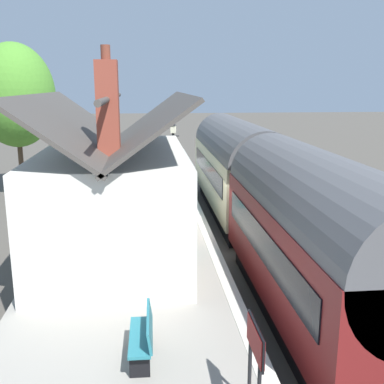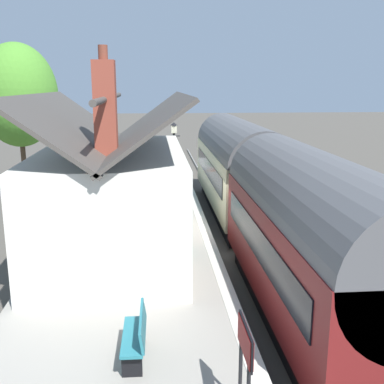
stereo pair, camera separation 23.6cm
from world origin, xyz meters
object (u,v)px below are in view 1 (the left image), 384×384
bench_platform_end (147,181)px  lamp_post_platform (173,146)px  train (263,190)px  bench_near_building (144,173)px  station_building (115,198)px  planter_edge_far (104,166)px  station_sign_board (255,348)px  planter_bench_left (174,165)px  planter_by_door (122,168)px  bench_by_lamp (144,335)px  planter_under_sign (180,201)px  tree_distant (15,96)px  planter_bench_right (118,186)px

bench_platform_end → lamp_post_platform: 2.96m
train → bench_near_building: 9.02m
station_building → planter_edge_far: size_ratio=9.03×
station_sign_board → planter_bench_left: bearing=-0.1°
planter_edge_far → station_sign_board: station_sign_board is taller
station_building → bench_near_building: 10.20m
planter_by_door → station_sign_board: 19.38m
station_building → bench_by_lamp: 5.89m
station_building → train: bearing=-66.5°
station_building → planter_under_sign: (4.94, -2.31, -1.41)m
planter_bench_left → bench_near_building: bearing=148.5°
bench_by_lamp → planter_under_sign: (10.65, -1.49, -0.19)m
planter_bench_left → planter_edge_far: planter_edge_far is taller
train → bench_by_lamp: bearing=151.9°
train → tree_distant: tree_distant is taller
planter_bench_right → bench_by_lamp: bearing=-174.9°
planter_edge_far → planter_by_door: 1.27m
planter_under_sign → bench_by_lamp: bearing=172.0°
planter_bench_right → tree_distant: 7.58m
bench_near_building → train: bearing=-151.7°
planter_by_door → lamp_post_platform: bearing=-155.4°
station_building → planter_by_door: (11.71, 0.42, -1.19)m
train → planter_by_door: size_ratio=22.82×
station_sign_board → bench_platform_end: bearing=5.7°
planter_under_sign → station_sign_board: bearing=-179.2°
bench_near_building → planter_by_door: size_ratio=1.62×
planter_edge_far → station_sign_board: size_ratio=0.55×
lamp_post_platform → planter_edge_far: bearing=29.3°
bench_near_building → planter_by_door: bench_near_building is taller
tree_distant → bench_platform_end: bearing=-117.7°
bench_by_lamp → planter_bench_right: (13.74, 1.23, -0.16)m
planter_by_door → planter_under_sign: bearing=-158.0°
train → bench_near_building: train is taller
tree_distant → train: bearing=-131.2°
planter_bench_left → planter_under_sign: (-8.00, 0.21, -0.11)m
bench_by_lamp → station_sign_board: size_ratio=0.90×
planter_edge_far → planter_bench_right: planter_edge_far is taller
bench_by_lamp → tree_distant: tree_distant is taller
planter_by_door → tree_distant: (-0.11, 5.29, 3.90)m
station_sign_board → tree_distant: tree_distant is taller
station_sign_board → planter_by_door: bearing=8.7°
station_building → planter_edge_far: bearing=6.5°
bench_near_building → station_building: bearing=175.6°
bench_by_lamp → planter_bench_left: bench_by_lamp is taller
bench_near_building → planter_bench_right: bench_near_building is taller
planter_by_door → station_sign_board: bearing=-171.3°
train → station_sign_board: bearing=165.2°
bench_by_lamp → planter_by_door: bench_by_lamp is taller
train → bench_platform_end: (5.91, 4.10, -0.86)m
planter_bench_right → station_sign_board: size_ratio=0.69×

